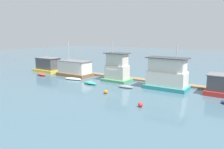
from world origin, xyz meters
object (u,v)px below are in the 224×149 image
at_px(houseboat_yellow, 48,65).
at_px(dinghy_red, 42,74).
at_px(houseboat_brown, 75,69).
at_px(houseboat_green, 117,69).
at_px(dinghy_grey, 126,87).
at_px(dinghy_white, 73,79).
at_px(houseboat_teal, 167,75).
at_px(buoy_red, 140,105).
at_px(dinghy_teal, 90,83).
at_px(buoy_orange, 106,92).

bearing_deg(houseboat_yellow, dinghy_red, -55.09).
bearing_deg(houseboat_brown, houseboat_yellow, 175.75).
xyz_separation_m(houseboat_green, dinghy_grey, (4.14, -3.79, -2.17)).
height_order(houseboat_brown, dinghy_white, houseboat_brown).
bearing_deg(houseboat_teal, buoy_red, -86.85).
height_order(houseboat_yellow, dinghy_teal, houseboat_yellow).
height_order(houseboat_green, dinghy_grey, houseboat_green).
distance_m(buoy_orange, buoy_red, 7.56).
distance_m(dinghy_red, buoy_red, 28.03).
relative_size(houseboat_brown, dinghy_red, 2.47).
distance_m(houseboat_yellow, dinghy_white, 12.60).
distance_m(houseboat_teal, buoy_orange, 10.48).
relative_size(houseboat_yellow, dinghy_teal, 1.94).
height_order(houseboat_brown, houseboat_green, houseboat_green).
distance_m(houseboat_brown, buoy_orange, 16.14).
distance_m(dinghy_red, dinghy_grey, 20.71).
xyz_separation_m(houseboat_green, houseboat_teal, (10.02, -0.70, -0.04)).
relative_size(houseboat_teal, buoy_orange, 11.95).
bearing_deg(buoy_orange, houseboat_teal, 50.75).
bearing_deg(dinghy_grey, houseboat_yellow, 170.73).
height_order(houseboat_green, dinghy_white, houseboat_green).
height_order(houseboat_yellow, houseboat_brown, houseboat_brown).
height_order(houseboat_brown, buoy_orange, houseboat_brown).
relative_size(houseboat_brown, buoy_red, 12.35).
bearing_deg(houseboat_teal, dinghy_grey, -152.31).
bearing_deg(houseboat_yellow, buoy_orange, -20.69).
height_order(houseboat_brown, dinghy_teal, houseboat_brown).
distance_m(houseboat_green, dinghy_teal, 5.97).
relative_size(houseboat_brown, buoy_orange, 12.32).
xyz_separation_m(dinghy_teal, buoy_red, (13.23, -6.37, 0.07)).
bearing_deg(buoy_orange, houseboat_yellow, 159.31).
bearing_deg(dinghy_red, dinghy_teal, -2.25).
relative_size(dinghy_teal, dinghy_grey, 1.17).
bearing_deg(dinghy_grey, houseboat_brown, 167.59).
bearing_deg(dinghy_teal, dinghy_red, 177.75).
relative_size(dinghy_white, buoy_orange, 6.26).
distance_m(dinghy_red, dinghy_white, 8.78).
bearing_deg(houseboat_teal, dinghy_teal, -161.55).
bearing_deg(dinghy_red, buoy_red, -14.29).
bearing_deg(dinghy_red, houseboat_brown, 31.58).
xyz_separation_m(dinghy_teal, buoy_orange, (6.14, -3.74, 0.07)).
bearing_deg(buoy_orange, houseboat_green, 112.12).
distance_m(houseboat_green, dinghy_white, 8.96).
xyz_separation_m(houseboat_green, dinghy_teal, (-2.62, -4.92, -2.14)).
height_order(dinghy_white, buoy_red, buoy_red).
height_order(houseboat_green, buoy_red, houseboat_green).
distance_m(houseboat_teal, buoy_red, 10.80).
xyz_separation_m(houseboat_yellow, houseboat_brown, (9.28, -0.69, 0.02)).
height_order(dinghy_grey, buoy_red, buoy_red).
relative_size(houseboat_yellow, dinghy_white, 1.66).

